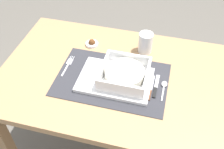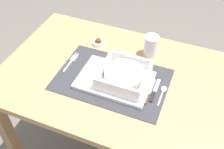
# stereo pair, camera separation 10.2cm
# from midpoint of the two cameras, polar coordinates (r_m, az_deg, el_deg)

# --- Properties ---
(dining_table) EXTENTS (1.00, 0.66, 0.75)m
(dining_table) POSITION_cam_midpoint_polar(r_m,az_deg,el_deg) (1.23, -1.69, -4.01)
(dining_table) COLOR #A37A51
(dining_table) RESTS_ON ground
(placemat) EXTENTS (0.46, 0.31, 0.00)m
(placemat) POSITION_cam_midpoint_polar(r_m,az_deg,el_deg) (1.12, -2.59, -1.15)
(placemat) COLOR #2D2D33
(placemat) RESTS_ON dining_table
(serving_plate) EXTENTS (0.30, 0.20, 0.02)m
(serving_plate) POSITION_cam_midpoint_polar(r_m,az_deg,el_deg) (1.10, -1.93, -1.27)
(serving_plate) COLOR white
(serving_plate) RESTS_ON placemat
(porridge_bowl) EXTENTS (0.19, 0.19, 0.06)m
(porridge_bowl) POSITION_cam_midpoint_polar(r_m,az_deg,el_deg) (1.08, 0.02, -0.10)
(porridge_bowl) COLOR white
(porridge_bowl) RESTS_ON serving_plate
(fork) EXTENTS (0.02, 0.13, 0.00)m
(fork) POSITION_cam_midpoint_polar(r_m,az_deg,el_deg) (1.21, -11.70, 2.04)
(fork) COLOR silver
(fork) RESTS_ON placemat
(spoon) EXTENTS (0.02, 0.11, 0.01)m
(spoon) POSITION_cam_midpoint_polar(r_m,az_deg,el_deg) (1.10, 8.46, -2.55)
(spoon) COLOR silver
(spoon) RESTS_ON placemat
(butter_knife) EXTENTS (0.01, 0.13, 0.01)m
(butter_knife) POSITION_cam_midpoint_polar(r_m,az_deg,el_deg) (1.09, 6.71, -2.88)
(butter_knife) COLOR black
(butter_knife) RESTS_ON placemat
(bread_knife) EXTENTS (0.01, 0.14, 0.01)m
(bread_knife) POSITION_cam_midpoint_polar(r_m,az_deg,el_deg) (1.08, 5.57, -3.24)
(bread_knife) COLOR #59331E
(bread_knife) RESTS_ON placemat
(drinking_glass) EXTENTS (0.06, 0.06, 0.10)m
(drinking_glass) POSITION_cam_midpoint_polar(r_m,az_deg,el_deg) (1.24, 4.80, 6.47)
(drinking_glass) COLOR white
(drinking_glass) RESTS_ON dining_table
(condiment_saucer) EXTENTS (0.06, 0.06, 0.03)m
(condiment_saucer) POSITION_cam_midpoint_polar(r_m,az_deg,el_deg) (1.30, -6.56, 6.53)
(condiment_saucer) COLOR white
(condiment_saucer) RESTS_ON dining_table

